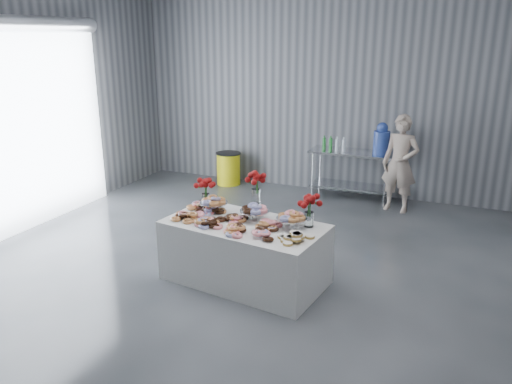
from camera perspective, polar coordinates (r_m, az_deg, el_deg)
ground at (r=5.89m, az=-2.02°, el=-11.90°), size 9.00×9.00×0.00m
room_walls at (r=5.33m, az=-4.76°, el=14.74°), size 8.04×9.04×4.02m
display_table at (r=6.09m, az=-1.29°, el=-6.91°), size 2.02×1.25×0.75m
prep_table at (r=9.22m, az=10.84°, el=2.90°), size 1.50×0.60×0.90m
donut_mounds at (r=5.88m, az=-1.52°, el=-3.37°), size 1.90×1.04×0.09m
cake_stand_left at (r=6.30m, az=-4.85°, el=-1.08°), size 0.36×0.36×0.17m
cake_stand_mid at (r=5.99m, az=-0.16°, el=-2.01°), size 0.36×0.36×0.17m
cake_stand_right at (r=5.76m, az=4.11°, el=-2.86°), size 0.36×0.36×0.17m
danish_pile at (r=5.46m, az=4.54°, el=-5.00°), size 0.48×0.48×0.11m
bouquet_left at (r=6.45m, az=-5.82°, el=0.77°), size 0.26×0.26×0.42m
bouquet_right at (r=5.78m, az=6.14°, el=-1.21°), size 0.26×0.26×0.42m
bouquet_center at (r=6.13m, az=-0.00°, el=0.79°), size 0.26×0.26×0.57m
water_jug at (r=9.01m, az=14.15°, el=5.81°), size 0.28×0.28×0.55m
drink_bottles at (r=9.10m, az=8.88°, el=5.50°), size 0.54×0.08×0.27m
person at (r=8.74m, az=16.14°, el=3.12°), size 0.67×0.50×1.65m
trash_barrel at (r=10.08m, az=-3.16°, el=2.71°), size 0.50×0.50×0.65m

